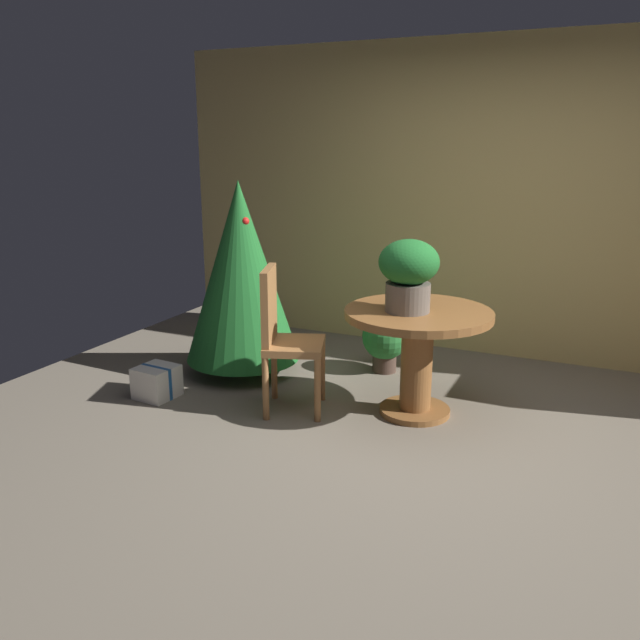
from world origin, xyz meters
The scene contains 8 objects.
ground_plane centered at (0.00, 0.00, 0.00)m, with size 6.60×6.60×0.00m, color #756B5B.
back_wall_panel centered at (0.00, 2.20, 1.30)m, with size 6.00×0.10×2.60m, color tan.
round_dining_table centered at (-0.28, 0.64, 0.52)m, with size 0.97×0.97×0.73m.
flower_vase centered at (-0.34, 0.58, 0.99)m, with size 0.39×0.39×0.47m.
wooden_chair_left centered at (-1.12, 0.34, 0.55)m, with size 0.51×0.52×0.99m.
holiday_tree centered at (-1.76, 0.86, 0.82)m, with size 0.89×0.89×1.51m.
gift_box_cream centered at (-2.05, 0.14, 0.11)m, with size 0.28×0.29×0.23m.
potted_plant centered at (-0.75, 1.35, 0.27)m, with size 0.37×0.37×0.47m.
Camera 1 is at (0.87, -3.38, 1.81)m, focal length 36.84 mm.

